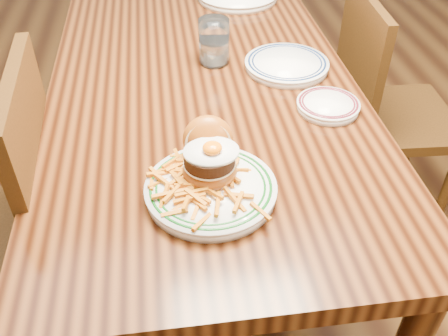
{
  "coord_description": "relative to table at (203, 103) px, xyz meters",
  "views": [
    {
      "loc": [
        -0.11,
        -1.26,
        1.46
      ],
      "look_at": [
        -0.01,
        -0.51,
        0.83
      ],
      "focal_mm": 40.0,
      "sensor_mm": 36.0,
      "label": 1
    }
  ],
  "objects": [
    {
      "name": "side_plate",
      "position": [
        0.3,
        -0.22,
        0.1
      ],
      "size": [
        0.16,
        0.16,
        0.02
      ],
      "rotation": [
        0.0,
        0.0,
        0.09
      ],
      "color": "white",
      "rests_on": "table"
    },
    {
      "name": "floor",
      "position": [
        0.0,
        0.0,
        -0.66
      ],
      "size": [
        6.0,
        6.0,
        0.0
      ],
      "primitive_type": "plane",
      "color": "black",
      "rests_on": "ground"
    },
    {
      "name": "main_plate",
      "position": [
        -0.03,
        -0.48,
        0.12
      ],
      "size": [
        0.27,
        0.28,
        0.13
      ],
      "rotation": [
        0.0,
        0.0,
        -0.06
      ],
      "color": "white",
      "rests_on": "table"
    },
    {
      "name": "chair_left",
      "position": [
        -0.55,
        -0.29,
        -0.16
      ],
      "size": [
        0.46,
        0.46,
        0.94
      ],
      "rotation": [
        0.0,
        0.0,
        0.05
      ],
      "color": "#43270E",
      "rests_on": "floor"
    },
    {
      "name": "chair_right",
      "position": [
        0.67,
        0.18,
        -0.19
      ],
      "size": [
        0.43,
        0.43,
        0.88
      ],
      "rotation": [
        0.0,
        0.0,
        3.08
      ],
      "color": "#43270E",
      "rests_on": "floor"
    },
    {
      "name": "table",
      "position": [
        0.0,
        0.0,
        0.0
      ],
      "size": [
        0.85,
        1.6,
        0.75
      ],
      "color": "black",
      "rests_on": "floor"
    },
    {
      "name": "rear_plate",
      "position": [
        0.25,
        0.01,
        0.1
      ],
      "size": [
        0.24,
        0.24,
        0.03
      ],
      "rotation": [
        0.0,
        0.0,
        -0.09
      ],
      "color": "white",
      "rests_on": "table"
    },
    {
      "name": "water_glass",
      "position": [
        0.05,
        0.08,
        0.15
      ],
      "size": [
        0.09,
        0.09,
        0.13
      ],
      "color": "white",
      "rests_on": "table"
    }
  ]
}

